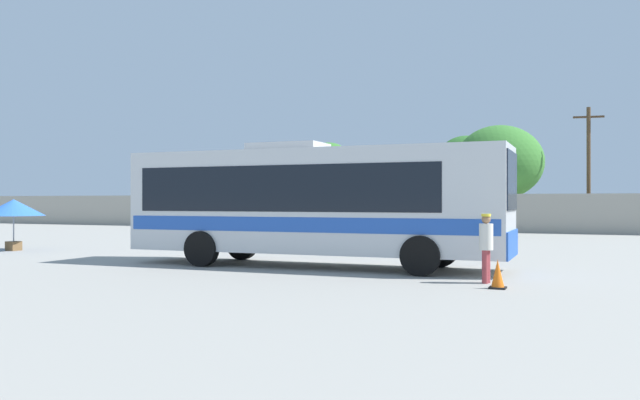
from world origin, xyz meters
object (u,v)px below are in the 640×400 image
Objects in this scene: attendant_by_bus_door at (486,244)px; roadside_tree_midleft at (466,161)px; utility_pole_near at (589,167)px; roadside_tree_midright at (499,162)px; traffic_cone_on_apron at (498,275)px; parked_car_second_red at (316,219)px; coach_bus_silver_blue at (310,200)px; parked_car_leftmost_maroon at (242,219)px; vendor_umbrella_near_gate_blue at (14,208)px; roadside_tree_left at (328,164)px.

roadside_tree_midleft is at bearing 101.77° from attendant_by_bus_door.
roadside_tree_midleft is (-6.26, 30.02, 3.77)m from attendant_by_bus_door.
utility_pole_near is 5.36m from roadside_tree_midright.
roadside_tree_midleft is 31.89m from traffic_cone_on_apron.
attendant_by_bus_door is 30.90m from roadside_tree_midleft.
roadside_tree_midright is at bearing 27.76° from parked_car_second_red.
coach_bus_silver_blue is 2.56× the size of parked_car_leftmost_maroon.
attendant_by_bus_door is 18.68m from vendor_umbrella_near_gate_blue.
vendor_umbrella_near_gate_blue is 32.10m from utility_pole_near.
parked_car_leftmost_maroon is 6.88× the size of traffic_cone_on_apron.
roadside_tree_midright is (-5.34, -0.09, 0.39)m from utility_pole_near.
parked_car_leftmost_maroon is 0.68× the size of roadside_tree_midleft.
utility_pole_near is 1.13× the size of roadside_tree_midright.
coach_bus_silver_blue is at bearing -4.18° from vendor_umbrella_near_gate_blue.
roadside_tree_midright is at bearing 20.02° from parked_car_leftmost_maroon.
vendor_umbrella_near_gate_blue reaches higher than parked_car_second_red.
roadside_tree_left is 10.13m from roadside_tree_midleft.
coach_bus_silver_blue is 25.95m from roadside_tree_midright.
parked_car_leftmost_maroon is (-14.05, 20.04, -1.18)m from coach_bus_silver_blue.
roadside_tree_left is 0.97× the size of roadside_tree_midleft.
parked_car_leftmost_maroon is 30.25m from traffic_cone_on_apron.
attendant_by_bus_door is at bearing 114.38° from traffic_cone_on_apron.
roadside_tree_midright is at bearing 97.59° from attendant_by_bus_door.
traffic_cone_on_apron is at bearing -81.87° from roadside_tree_midright.
coach_bus_silver_blue is at bearing -105.23° from utility_pole_near.
parked_car_second_red is 0.66× the size of roadside_tree_midleft.
utility_pole_near is at bearing 74.77° from coach_bus_silver_blue.
attendant_by_bus_door is at bearing -8.93° from vendor_umbrella_near_gate_blue.
parked_car_second_red is at bearing 122.58° from attendant_by_bus_door.
roadside_tree_midright is at bearing -179.00° from utility_pole_near.
vendor_umbrella_near_gate_blue reaches higher than parked_car_leftmost_maroon.
parked_car_second_red reaches higher than parked_car_leftmost_maroon.
parked_car_second_red is 6.70× the size of traffic_cone_on_apron.
roadside_tree_midright reaches higher than attendant_by_bus_door.
vendor_umbrella_near_gate_blue reaches higher than attendant_by_bus_door.
roadside_tree_midright reaches higher than roadside_tree_left.
attendant_by_bus_door is at bearing -19.82° from coach_bus_silver_blue.
roadside_tree_midright reaches higher than vendor_umbrella_near_gate_blue.
vendor_umbrella_near_gate_blue is at bearing -114.19° from roadside_tree_midleft.
roadside_tree_left is 12.77m from roadside_tree_midright.
roadside_tree_left reaches higher than attendant_by_bus_door.
attendant_by_bus_door is 0.21× the size of utility_pole_near.
roadside_tree_midright is (15.75, 5.74, 3.66)m from parked_car_leftmost_maroon.
roadside_tree_midleft is 10.10× the size of traffic_cone_on_apron.
utility_pole_near is at bearing 51.12° from vendor_umbrella_near_gate_blue.
attendant_by_bus_door is at bearing -57.42° from parked_car_second_red.
roadside_tree_left is (-18.01, 1.49, 0.67)m from utility_pole_near.
traffic_cone_on_apron is (0.39, -0.86, -0.62)m from attendant_by_bus_door.
roadside_tree_midright is at bearing 59.28° from vendor_umbrella_near_gate_blue.
coach_bus_silver_blue is at bearing -68.16° from roadside_tree_left.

